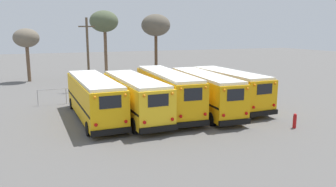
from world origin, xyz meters
The scene contains 13 objects.
ground_plane centered at (0.00, 0.00, 0.00)m, with size 160.00×160.00×0.00m, color #5B5956.
school_bus_0 centered at (-5.78, 1.00, 1.71)m, with size 2.90×10.79×3.15m.
school_bus_1 centered at (-2.89, 0.00, 1.74)m, with size 2.80×10.16×3.17m.
school_bus_2 centered at (0.00, 0.64, 1.83)m, with size 2.90×10.96×3.36m.
school_bus_3 centered at (2.89, -0.24, 1.73)m, with size 2.94×10.35×3.20m.
school_bus_4 centered at (5.79, 0.66, 1.73)m, with size 2.82×9.65×3.16m.
utility_pole centered at (-4.32, 13.70, 4.19)m, with size 1.80×0.26×8.01m.
bare_tree_0 centered at (-10.76, 23.07, 5.56)m, with size 3.24×3.24×6.89m.
bare_tree_1 centered at (-1.09, 20.66, 7.77)m, with size 3.76×3.76×9.22m.
bare_tree_2 centered at (-0.43, 23.65, 7.59)m, with size 3.16×3.16×9.00m.
bare_tree_3 centered at (6.04, 20.31, 7.26)m, with size 4.03×4.03×8.86m.
fence_line centered at (0.00, 7.34, 0.99)m, with size 19.63×0.06×1.42m.
fire_hydrant centered at (6.64, -6.51, 0.52)m, with size 0.24×0.24×1.03m.
Camera 1 is at (-9.47, -23.51, 6.62)m, focal length 35.00 mm.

